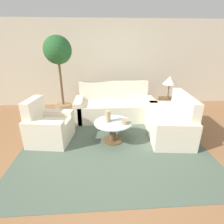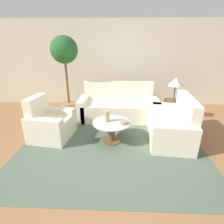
{
  "view_description": "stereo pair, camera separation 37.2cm",
  "coord_description": "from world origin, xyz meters",
  "px_view_note": "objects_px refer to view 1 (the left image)",
  "views": [
    {
      "loc": [
        -0.14,
        -2.63,
        1.93
      ],
      "look_at": [
        0.09,
        0.82,
        0.55
      ],
      "focal_mm": 28.0,
      "sensor_mm": 36.0,
      "label": 1
    },
    {
      "loc": [
        0.23,
        -2.64,
        1.93
      ],
      "look_at": [
        0.09,
        0.82,
        0.55
      ],
      "focal_mm": 28.0,
      "sensor_mm": 36.0,
      "label": 2
    }
  ],
  "objects_px": {
    "table_lamp": "(170,81)",
    "bowl": "(125,122)",
    "sofa_main": "(114,107)",
    "vase": "(108,116)",
    "coffee_table": "(113,129)",
    "potted_plant": "(59,61)",
    "loveseat": "(171,123)",
    "armchair": "(48,128)"
  },
  "relations": [
    {
      "from": "potted_plant",
      "to": "vase",
      "type": "relative_size",
      "value": 9.17
    },
    {
      "from": "vase",
      "to": "bowl",
      "type": "distance_m",
      "value": 0.37
    },
    {
      "from": "potted_plant",
      "to": "vase",
      "type": "distance_m",
      "value": 2.05
    },
    {
      "from": "bowl",
      "to": "potted_plant",
      "type": "bearing_deg",
      "value": 135.54
    },
    {
      "from": "table_lamp",
      "to": "sofa_main",
      "type": "bearing_deg",
      "value": 175.81
    },
    {
      "from": "armchair",
      "to": "table_lamp",
      "type": "relative_size",
      "value": 1.56
    },
    {
      "from": "coffee_table",
      "to": "potted_plant",
      "type": "distance_m",
      "value": 2.27
    },
    {
      "from": "coffee_table",
      "to": "potted_plant",
      "type": "xyz_separation_m",
      "value": [
        -1.27,
        1.42,
        1.24
      ]
    },
    {
      "from": "sofa_main",
      "to": "vase",
      "type": "bearing_deg",
      "value": -100.78
    },
    {
      "from": "potted_plant",
      "to": "armchair",
      "type": "bearing_deg",
      "value": -93.3
    },
    {
      "from": "table_lamp",
      "to": "armchair",
      "type": "bearing_deg",
      "value": -160.13
    },
    {
      "from": "sofa_main",
      "to": "vase",
      "type": "xyz_separation_m",
      "value": [
        -0.23,
        -1.21,
        0.24
      ]
    },
    {
      "from": "coffee_table",
      "to": "table_lamp",
      "type": "relative_size",
      "value": 1.33
    },
    {
      "from": "sofa_main",
      "to": "table_lamp",
      "type": "distance_m",
      "value": 1.59
    },
    {
      "from": "coffee_table",
      "to": "vase",
      "type": "distance_m",
      "value": 0.29
    },
    {
      "from": "armchair",
      "to": "sofa_main",
      "type": "bearing_deg",
      "value": -43.72
    },
    {
      "from": "table_lamp",
      "to": "bowl",
      "type": "bearing_deg",
      "value": -137.1
    },
    {
      "from": "armchair",
      "to": "potted_plant",
      "type": "xyz_separation_m",
      "value": [
        0.08,
        1.32,
        1.22
      ]
    },
    {
      "from": "loveseat",
      "to": "armchair",
      "type": "bearing_deg",
      "value": -82.88
    },
    {
      "from": "sofa_main",
      "to": "coffee_table",
      "type": "height_order",
      "value": "sofa_main"
    },
    {
      "from": "table_lamp",
      "to": "vase",
      "type": "height_order",
      "value": "table_lamp"
    },
    {
      "from": "sofa_main",
      "to": "coffee_table",
      "type": "distance_m",
      "value": 1.26
    },
    {
      "from": "sofa_main",
      "to": "armchair",
      "type": "height_order",
      "value": "sofa_main"
    },
    {
      "from": "table_lamp",
      "to": "potted_plant",
      "type": "distance_m",
      "value": 2.87
    },
    {
      "from": "table_lamp",
      "to": "bowl",
      "type": "xyz_separation_m",
      "value": [
        -1.3,
        -1.21,
        -0.55
      ]
    },
    {
      "from": "sofa_main",
      "to": "armchair",
      "type": "bearing_deg",
      "value": -142.05
    },
    {
      "from": "armchair",
      "to": "loveseat",
      "type": "xyz_separation_m",
      "value": [
        2.63,
        0.07,
        0.0
      ]
    },
    {
      "from": "vase",
      "to": "bowl",
      "type": "height_order",
      "value": "vase"
    },
    {
      "from": "coffee_table",
      "to": "potted_plant",
      "type": "bearing_deg",
      "value": 131.62
    },
    {
      "from": "coffee_table",
      "to": "sofa_main",
      "type": "bearing_deg",
      "value": 83.98
    },
    {
      "from": "armchair",
      "to": "loveseat",
      "type": "relative_size",
      "value": 0.6
    },
    {
      "from": "table_lamp",
      "to": "coffee_table",
      "type": "bearing_deg",
      "value": -143.5
    },
    {
      "from": "sofa_main",
      "to": "armchair",
      "type": "distance_m",
      "value": 1.87
    },
    {
      "from": "bowl",
      "to": "loveseat",
      "type": "bearing_deg",
      "value": 12.56
    },
    {
      "from": "sofa_main",
      "to": "loveseat",
      "type": "xyz_separation_m",
      "value": [
        1.16,
        -1.08,
        -0.0
      ]
    },
    {
      "from": "coffee_table",
      "to": "vase",
      "type": "relative_size",
      "value": 3.37
    },
    {
      "from": "table_lamp",
      "to": "bowl",
      "type": "relative_size",
      "value": 3.29
    },
    {
      "from": "armchair",
      "to": "vase",
      "type": "bearing_deg",
      "value": -84.51
    },
    {
      "from": "sofa_main",
      "to": "table_lamp",
      "type": "height_order",
      "value": "table_lamp"
    },
    {
      "from": "armchair",
      "to": "coffee_table",
      "type": "distance_m",
      "value": 1.35
    },
    {
      "from": "sofa_main",
      "to": "loveseat",
      "type": "bearing_deg",
      "value": -42.96
    },
    {
      "from": "loveseat",
      "to": "table_lamp",
      "type": "relative_size",
      "value": 2.59
    }
  ]
}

